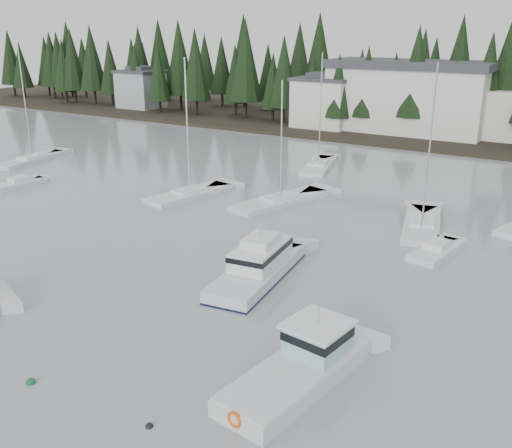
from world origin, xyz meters
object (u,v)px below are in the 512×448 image
Objects in this scene: runabout_0 at (19,185)px; house_far_west at (141,88)px; sailboat_5 at (318,167)px; sailboat_7 at (190,195)px; cabin_cruiser_center at (259,268)px; sailboat_1 at (422,226)px; runabout_1 at (436,252)px; house_west at (324,101)px; sailboat_2 at (280,202)px; harbor_inn at (421,98)px; sailboat_3 at (32,161)px; lobster_boat_teal at (301,369)px.

house_far_west is at bearing 36.33° from runabout_0.
sailboat_5 is 1.00× the size of sailboat_7.
cabin_cruiser_center is 20.92m from sailboat_7.
runabout_1 is (2.71, -5.49, 0.06)m from sailboat_1.
house_far_west is (-42.00, 2.00, -0.25)m from house_west.
sailboat_1 is 13.80m from sailboat_2.
runabout_0 is at bearing -117.44° from harbor_inn.
house_far_west is 0.60× the size of sailboat_7.
house_west is 55.15m from runabout_1.
sailboat_2 is (14.64, -40.00, -4.60)m from house_west.
sailboat_5 is (-10.71, 31.26, -0.59)m from cabin_cruiser_center.
runabout_0 is 43.73m from runabout_1.
harbor_inn is 57.52m from sailboat_3.
sailboat_3 reaches higher than cabin_cruiser_center.
lobster_boat_teal is 29.49m from sailboat_2.
sailboat_3 is 2.57× the size of runabout_0.
sailboat_5 is at bearing 28.86° from sailboat_2.
runabout_0 is at bearing 125.74° from sailboat_2.
sailboat_5 is at bearing -65.47° from house_west.
house_west is 1.54× the size of runabout_1.
lobster_boat_teal is at bearing -103.87° from runabout_0.
house_far_west is 1.37× the size of runabout_1.
sailboat_5 is at bearing -73.15° from sailboat_3.
sailboat_5 is (53.27, -26.70, -4.33)m from house_far_west.
sailboat_3 reaches higher than house_far_west.
sailboat_2 is at bearing 39.16° from lobster_boat_teal.
sailboat_7 is (-16.28, 13.12, -0.59)m from cabin_cruiser_center.
sailboat_2 is 0.87× the size of sailboat_5.
house_west is 1.66× the size of runabout_0.
house_west is 49.13m from sailboat_1.
lobster_boat_teal is at bearing -77.63° from harbor_inn.
sailboat_1 is at bearing -70.27° from runabout_0.
sailboat_5 is at bearing 34.38° from sailboat_1.
runabout_0 is at bearing 89.03° from sailboat_1.
harbor_inn reaches higher than runabout_0.
runabout_1 is at bearing -151.22° from sailboat_5.
sailboat_3 is at bearing -64.19° from house_far_west.
runabout_1 is at bearing -71.68° from harbor_inn.
sailboat_5 is at bearing -6.57° from sailboat_7.
lobster_boat_teal is at bearing -42.98° from house_far_west.
runabout_0 is at bearing -60.08° from house_far_west.
sailboat_2 is (-13.80, -0.20, -0.02)m from sailboat_1.
sailboat_7 is at bearing 43.69° from cabin_cruiser_center.
house_far_west is 0.69× the size of sailboat_2.
house_far_west is at bearing 48.17° from sailboat_5.
sailboat_1 is (70.44, -41.80, -4.33)m from house_far_west.
runabout_0 is (-23.65, -24.76, 0.06)m from sailboat_5.
sailboat_3 reaches higher than lobster_boat_teal.
runabout_0 is at bearing 71.85° from cabin_cruiser_center.
sailboat_2 is (-7.34, 15.96, -0.61)m from cabin_cruiser_center.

